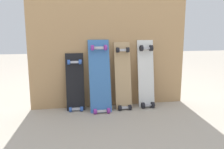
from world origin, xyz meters
The scene contains 6 objects.
ground_plane centered at (0.00, 0.00, 0.00)m, with size 12.00×12.00×0.00m, color #A89E8E.
plywood_wall_panel centered at (0.00, 0.07, 0.84)m, with size 1.67×0.04×1.68m, color tan.
skateboard_black centered at (-0.38, -0.01, 0.26)m, with size 0.18×0.16×0.66m.
skateboard_blue centered at (-0.13, -0.07, 0.32)m, with size 0.22×0.27×0.79m.
skateboard_natural centered at (0.12, -0.04, 0.31)m, with size 0.17×0.22×0.77m.
skateboard_white centered at (0.38, -0.03, 0.32)m, with size 0.17×0.20×0.78m.
Camera 1 is at (-0.44, -2.42, 0.83)m, focal length 38.04 mm.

